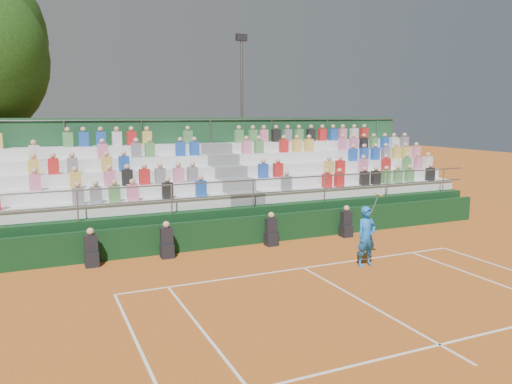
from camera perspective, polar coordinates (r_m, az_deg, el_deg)
name	(u,v)px	position (r m, az deg, el deg)	size (l,w,h in m)	color
ground	(304,268)	(15.10, 5.47, -8.65)	(90.00, 90.00, 0.00)	#B85D1E
courtside_wall	(259,229)	(17.72, 0.40, -4.29)	(20.00, 0.15, 1.00)	black
line_officials	(227,237)	(16.80, -3.34, -5.12)	(9.51, 0.40, 1.19)	black
grandstand	(227,199)	(20.55, -3.28, -0.81)	(20.00, 5.20, 4.40)	black
tennis_player	(367,236)	(15.39, 12.52, -4.95)	(0.88, 0.49, 2.22)	blue
floodlight_mast	(242,104)	(27.65, -1.64, 9.99)	(0.60, 0.25, 8.79)	gray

